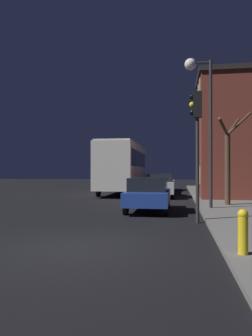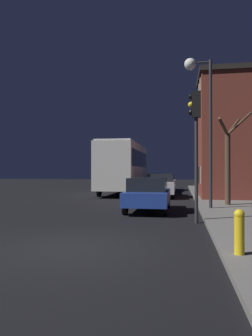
{
  "view_description": "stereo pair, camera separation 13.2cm",
  "coord_description": "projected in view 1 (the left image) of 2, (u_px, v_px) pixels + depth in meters",
  "views": [
    {
      "loc": [
        2.4,
        -7.53,
        1.8
      ],
      "look_at": [
        -0.25,
        9.08,
        1.94
      ],
      "focal_mm": 35.0,
      "sensor_mm": 36.0,
      "label": 1
    },
    {
      "loc": [
        2.53,
        -7.51,
        1.8
      ],
      "look_at": [
        -0.25,
        9.08,
        1.94
      ],
      "focal_mm": 35.0,
      "sensor_mm": 36.0,
      "label": 2
    }
  ],
  "objects": [
    {
      "name": "bus",
      "position": [
        123.0,
        165.0,
        25.58
      ],
      "size": [
        2.59,
        9.76,
        3.87
      ],
      "color": "beige",
      "rests_on": "ground"
    },
    {
      "name": "streetlamp",
      "position": [
        200.0,
        95.0,
        14.87
      ],
      "size": [
        1.24,
        0.54,
        6.81
      ],
      "color": "#28282B",
      "rests_on": "sidewalk"
    },
    {
      "name": "car_near_lane",
      "position": [
        149.0,
        194.0,
        14.5
      ],
      "size": [
        1.81,
        4.14,
        1.49
      ],
      "color": "navy",
      "rests_on": "ground"
    },
    {
      "name": "brick_building",
      "position": [
        231.0,
        135.0,
        20.67
      ],
      "size": [
        4.2,
        4.36,
        7.78
      ],
      "color": "brown",
      "rests_on": "sidewalk"
    },
    {
      "name": "fire_hydrant",
      "position": [
        243.0,
        230.0,
        6.56
      ],
      "size": [
        0.21,
        0.21,
        0.91
      ],
      "color": "gold",
      "rests_on": "sidewalk"
    },
    {
      "name": "bare_tree",
      "position": [
        228.0,
        160.0,
        16.2
      ],
      "size": [
        1.75,
        2.4,
        4.57
      ],
      "color": "#473323",
      "rests_on": "sidewalk"
    },
    {
      "name": "car_far_lane",
      "position": [
        164.0,
        182.0,
        30.1
      ],
      "size": [
        1.84,
        4.52,
        1.53
      ],
      "color": "beige",
      "rests_on": "ground"
    },
    {
      "name": "car_mid_lane",
      "position": [
        160.0,
        185.0,
        22.24
      ],
      "size": [
        1.86,
        4.46,
        1.61
      ],
      "color": "#B7BABF",
      "rests_on": "ground"
    },
    {
      "name": "ground_plane",
      "position": [
        77.0,
        246.0,
        7.8
      ],
      "size": [
        120.0,
        120.0,
        0.0
      ],
      "primitive_type": "plane",
      "color": "black"
    },
    {
      "name": "traffic_light",
      "position": [
        197.0,
        129.0,
        11.28
      ],
      "size": [
        0.43,
        0.24,
        4.54
      ],
      "color": "#28282B",
      "rests_on": "ground"
    }
  ]
}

